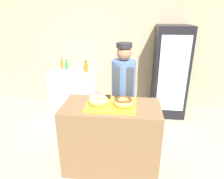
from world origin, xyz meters
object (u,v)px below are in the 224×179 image
object	(u,v)px
bottle_green	(67,66)
serving_tray	(111,105)
donut_chocolate_glaze	(123,102)
beverage_fridge	(170,72)
bottle_amber	(87,68)
bottle_orange	(85,66)
brownie_back_left	(108,97)
baker_person	(123,94)
donut_light_glaze	(99,100)
brownie_back_right	(118,97)
chest_freezer	(75,90)
bottle_amber_b	(62,65)

from	to	relation	value
bottle_green	serving_tray	bearing A→B (deg)	-57.47
donut_chocolate_glaze	beverage_fridge	size ratio (longest dim) A/B	0.14
serving_tray	bottle_amber	world-z (taller)	bottle_amber
serving_tray	bottle_green	size ratio (longest dim) A/B	2.97
bottle_green	bottle_orange	bearing A→B (deg)	0.52
bottle_amber	brownie_back_left	bearing A→B (deg)	-66.87
donut_chocolate_glaze	baker_person	bearing A→B (deg)	93.58
serving_tray	donut_light_glaze	size ratio (longest dim) A/B	2.44
brownie_back_right	bottle_amber	size ratio (longest dim) A/B	0.31
beverage_fridge	chest_freezer	bearing A→B (deg)	179.81
chest_freezer	serving_tray	bearing A→B (deg)	-59.99
donut_chocolate_glaze	bottle_orange	world-z (taller)	same
donut_chocolate_glaze	chest_freezer	bearing A→B (deg)	123.47
beverage_fridge	brownie_back_right	bearing A→B (deg)	-120.81
donut_light_glaze	bottle_amber	xyz separation A→B (m)	(-0.56, 1.71, -0.07)
bottle_orange	bottle_amber	bearing A→B (deg)	-69.47
serving_tray	donut_light_glaze	world-z (taller)	donut_light_glaze
donut_chocolate_glaze	brownie_back_left	size ratio (longest dim) A/B	3.37
chest_freezer	donut_chocolate_glaze	bearing A→B (deg)	-56.53
beverage_fridge	bottle_amber_b	xyz separation A→B (m)	(-2.32, 0.19, 0.04)
baker_person	bottle_orange	xyz separation A→B (m)	(-0.91, 1.30, 0.07)
baker_person	bottle_amber_b	xyz separation A→B (m)	(-1.44, 1.32, 0.09)
donut_chocolate_glaze	chest_freezer	distance (m)	2.19
donut_light_glaze	bottle_amber_b	distance (m)	2.26
brownie_back_left	bottle_amber	size ratio (longest dim) A/B	0.31
brownie_back_right	donut_light_glaze	bearing A→B (deg)	-139.11
brownie_back_right	bottle_orange	xyz separation A→B (m)	(-0.86, 1.72, -0.05)
beverage_fridge	serving_tray	bearing A→B (deg)	-119.86
beverage_fridge	bottle_orange	size ratio (longest dim) A/B	9.12
donut_light_glaze	baker_person	size ratio (longest dim) A/B	0.16
bottle_amber_b	donut_light_glaze	bearing A→B (deg)	-58.88
donut_chocolate_glaze	baker_person	xyz separation A→B (m)	(-0.04, 0.61, -0.15)
serving_tray	donut_light_glaze	distance (m)	0.17
donut_light_glaze	brownie_back_right	world-z (taller)	donut_light_glaze
chest_freezer	bottle_orange	xyz separation A→B (m)	(0.21, 0.16, 0.50)
donut_chocolate_glaze	bottle_amber_b	bearing A→B (deg)	127.41
bottle_green	bottle_amber_b	xyz separation A→B (m)	(-0.12, 0.03, 0.02)
bottle_amber	bottle_orange	xyz separation A→B (m)	(-0.08, 0.21, -0.02)
bottle_amber	bottle_orange	bearing A→B (deg)	110.53
bottle_orange	bottle_amber_b	size ratio (longest dim) A/B	0.80
bottle_orange	serving_tray	bearing A→B (deg)	-67.38
serving_tray	baker_person	xyz separation A→B (m)	(0.12, 0.60, -0.09)
baker_person	bottle_amber_b	size ratio (longest dim) A/B	6.60
serving_tray	chest_freezer	bearing A→B (deg)	120.01
bottle_green	brownie_back_left	bearing A→B (deg)	-56.39
baker_person	chest_freezer	size ratio (longest dim) A/B	1.67
brownie_back_left	bottle_orange	xyz separation A→B (m)	(-0.73, 1.72, -0.05)
brownie_back_left	brownie_back_right	xyz separation A→B (m)	(0.13, 0.00, 0.00)
donut_chocolate_glaze	brownie_back_left	bearing A→B (deg)	139.11
bottle_orange	donut_chocolate_glaze	bearing A→B (deg)	-63.68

